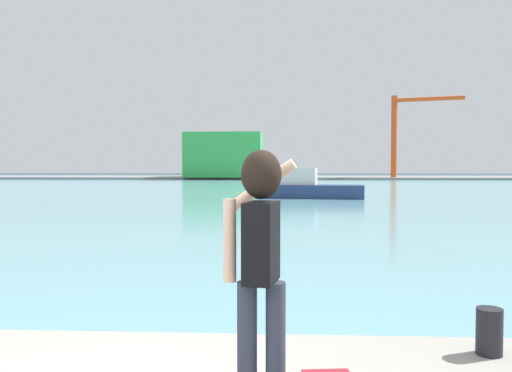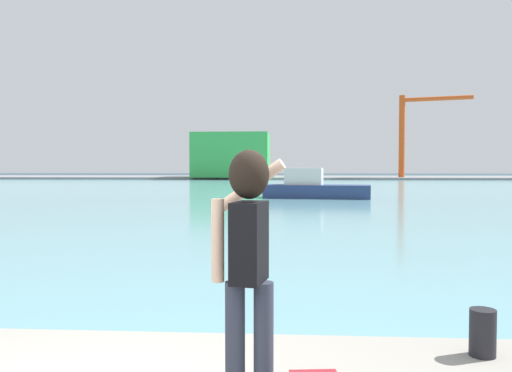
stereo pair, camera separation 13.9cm
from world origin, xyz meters
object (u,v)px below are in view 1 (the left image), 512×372
object	(u,v)px
harbor_bollard	(489,331)
port_crane	(404,126)
person_photographer	(260,247)
warehouse_left	(225,155)
boat_moored	(308,188)

from	to	relation	value
harbor_bollard	port_crane	world-z (taller)	port_crane
person_photographer	warehouse_left	xyz separation A→B (m)	(-9.73, 85.89, 2.46)
person_photographer	harbor_bollard	distance (m)	2.32
harbor_bollard	boat_moored	distance (m)	31.96
harbor_bollard	boat_moored	bearing A→B (deg)	89.83
harbor_bollard	port_crane	bearing A→B (deg)	77.21
harbor_bollard	warehouse_left	distance (m)	85.84
person_photographer	warehouse_left	size ratio (longest dim) A/B	0.13
warehouse_left	port_crane	distance (m)	31.23
person_photographer	harbor_bollard	xyz separation A→B (m)	(1.94, 0.92, -0.86)
port_crane	boat_moored	bearing A→B (deg)	-109.99
person_photographer	warehouse_left	distance (m)	86.48
port_crane	warehouse_left	bearing A→B (deg)	178.85
warehouse_left	boat_moored	bearing A→B (deg)	-77.49
warehouse_left	port_crane	size ratio (longest dim) A/B	0.92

